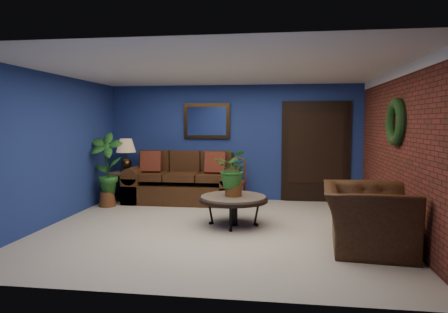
# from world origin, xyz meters

# --- Properties ---
(floor) EXTENTS (5.50, 5.50, 0.00)m
(floor) POSITION_xyz_m (0.00, 0.00, 0.00)
(floor) COLOR beige
(floor) RESTS_ON ground
(wall_back) EXTENTS (5.50, 0.04, 2.50)m
(wall_back) POSITION_xyz_m (0.00, 2.50, 1.25)
(wall_back) COLOR navy
(wall_back) RESTS_ON ground
(wall_left) EXTENTS (0.04, 5.00, 2.50)m
(wall_left) POSITION_xyz_m (-2.75, 0.00, 1.25)
(wall_left) COLOR navy
(wall_left) RESTS_ON ground
(wall_right_brick) EXTENTS (0.04, 5.00, 2.50)m
(wall_right_brick) POSITION_xyz_m (2.75, 0.00, 1.25)
(wall_right_brick) COLOR maroon
(wall_right_brick) RESTS_ON ground
(ceiling) EXTENTS (5.50, 5.00, 0.02)m
(ceiling) POSITION_xyz_m (0.00, 0.00, 2.50)
(ceiling) COLOR white
(ceiling) RESTS_ON wall_back
(crown_molding) EXTENTS (0.03, 5.00, 0.14)m
(crown_molding) POSITION_xyz_m (2.72, 0.00, 2.43)
(crown_molding) COLOR white
(crown_molding) RESTS_ON wall_right_brick
(wall_mirror) EXTENTS (1.02, 0.06, 0.77)m
(wall_mirror) POSITION_xyz_m (-0.60, 2.46, 1.72)
(wall_mirror) COLOR #402B14
(wall_mirror) RESTS_ON wall_back
(closet_door) EXTENTS (1.44, 0.06, 2.18)m
(closet_door) POSITION_xyz_m (1.75, 2.47, 1.05)
(closet_door) COLOR black
(closet_door) RESTS_ON wall_back
(wreath) EXTENTS (0.16, 0.72, 0.72)m
(wreath) POSITION_xyz_m (2.69, 0.05, 1.70)
(wreath) COLOR black
(wreath) RESTS_ON wall_right_brick
(sofa) EXTENTS (2.39, 1.03, 1.07)m
(sofa) POSITION_xyz_m (-1.03, 2.09, 0.35)
(sofa) COLOR #442913
(sofa) RESTS_ON ground
(coffee_table) EXTENTS (1.13, 1.13, 0.49)m
(coffee_table) POSITION_xyz_m (0.24, 0.26, 0.43)
(coffee_table) COLOR #4F4A45
(coffee_table) RESTS_ON ground
(end_table) EXTENTS (0.68, 0.68, 0.62)m
(end_table) POSITION_xyz_m (-2.30, 2.05, 0.48)
(end_table) COLOR #4F4A45
(end_table) RESTS_ON ground
(table_lamp) EXTENTS (0.42, 0.42, 0.69)m
(table_lamp) POSITION_xyz_m (-2.30, 2.05, 1.07)
(table_lamp) COLOR #402B14
(table_lamp) RESTS_ON end_table
(side_chair) EXTENTS (0.45, 0.45, 0.96)m
(side_chair) POSITION_xyz_m (0.09, 2.12, 0.54)
(side_chair) COLOR #552B18
(side_chair) RESTS_ON ground
(armchair) EXTENTS (1.27, 1.41, 0.85)m
(armchair) POSITION_xyz_m (2.15, -0.72, 0.42)
(armchair) COLOR #442913
(armchair) RESTS_ON ground
(coffee_plant) EXTENTS (0.68, 0.62, 0.77)m
(coffee_plant) POSITION_xyz_m (0.24, 0.26, 0.91)
(coffee_plant) COLOR #5F3117
(coffee_plant) RESTS_ON coffee_table
(floor_plant) EXTENTS (0.43, 0.38, 0.82)m
(floor_plant) POSITION_xyz_m (2.35, 0.25, 0.43)
(floor_plant) COLOR #5F3117
(floor_plant) RESTS_ON ground
(tall_plant) EXTENTS (0.69, 0.50, 1.50)m
(tall_plant) POSITION_xyz_m (-2.45, 1.38, 0.81)
(tall_plant) COLOR brown
(tall_plant) RESTS_ON ground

